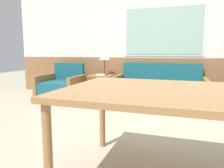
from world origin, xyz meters
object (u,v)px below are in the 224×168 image
(couch, at_px, (159,91))
(table_lamp, at_px, (105,57))
(dining_table, at_px, (185,99))
(armchair, at_px, (62,88))
(side_table, at_px, (102,79))

(couch, bearing_deg, table_lamp, 172.33)
(dining_table, bearing_deg, armchair, 135.02)
(couch, height_order, dining_table, couch)
(couch, relative_size, dining_table, 1.03)
(couch, height_order, table_lamp, table_lamp)
(couch, bearing_deg, dining_table, -80.14)
(side_table, xyz_separation_m, dining_table, (1.73, -2.85, 0.25))
(armchair, bearing_deg, couch, 2.28)
(armchair, relative_size, side_table, 1.71)
(table_lamp, xyz_separation_m, dining_table, (1.70, -2.95, -0.21))
(couch, xyz_separation_m, side_table, (-1.25, 0.07, 0.19))
(side_table, relative_size, dining_table, 0.30)
(armchair, height_order, dining_table, armchair)
(couch, bearing_deg, side_table, 176.70)
(side_table, distance_m, dining_table, 3.35)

